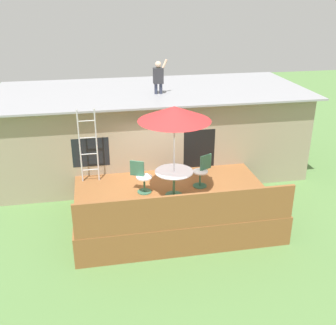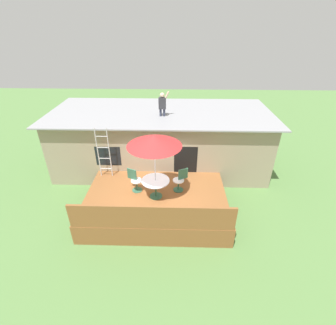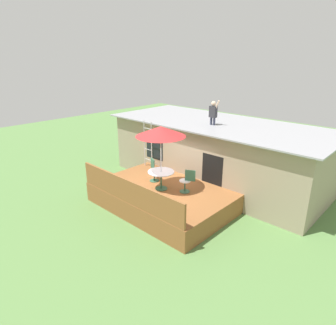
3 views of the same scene
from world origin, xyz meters
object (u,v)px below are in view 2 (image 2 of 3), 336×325
(patio_table, at_px, (156,184))
(step_ladder, at_px, (104,153))
(patio_chair_left, at_px, (135,180))
(patio_umbrella, at_px, (154,141))
(patio_chair_right, at_px, (180,180))
(person_figure, at_px, (163,103))

(patio_table, distance_m, step_ladder, 2.69)
(patio_chair_left, bearing_deg, patio_table, 0.00)
(patio_umbrella, distance_m, step_ladder, 2.92)
(patio_umbrella, height_order, step_ladder, patio_umbrella)
(patio_table, bearing_deg, patio_chair_right, 27.22)
(step_ladder, relative_size, person_figure, 1.98)
(step_ladder, height_order, patio_chair_right, step_ladder)
(patio_table, xyz_separation_m, patio_chair_left, (-0.83, 0.40, -0.13))
(step_ladder, relative_size, patio_chair_right, 2.39)
(patio_table, bearing_deg, patio_chair_left, 154.19)
(patio_table, relative_size, person_figure, 0.94)
(patio_chair_right, bearing_deg, patio_umbrella, 0.00)
(step_ladder, bearing_deg, patio_table, -32.19)
(patio_chair_left, xyz_separation_m, patio_chair_right, (1.75, 0.07, 0.00))
(person_figure, xyz_separation_m, patio_chair_right, (0.79, -2.69, -2.25))
(patio_chair_right, bearing_deg, patio_chair_left, -24.94)
(patio_chair_left, distance_m, patio_chair_right, 1.75)
(step_ladder, distance_m, person_figure, 3.35)
(person_figure, height_order, patio_chair_right, person_figure)
(person_figure, distance_m, patio_chair_left, 3.69)
(patio_umbrella, distance_m, person_figure, 3.19)
(patio_chair_right, bearing_deg, person_figure, -100.85)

